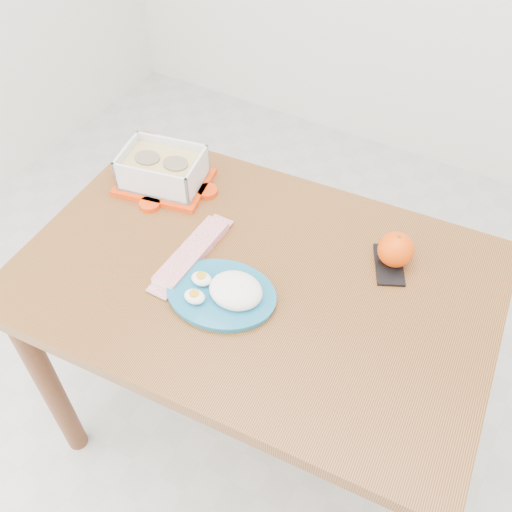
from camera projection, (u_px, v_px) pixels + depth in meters
The scene contains 7 objects.
ground at pixel (271, 468), 1.77m from camera, with size 3.50×3.50×0.00m, color #B7B7B2.
dining_table at pixel (256, 303), 1.41m from camera, with size 1.14×0.81×0.75m.
food_container at pixel (163, 170), 1.50m from camera, with size 0.27×0.22×0.10m.
orange_fruit at pixel (396, 250), 1.32m from camera, with size 0.08×0.08×0.08m, color #FF3705.
rice_plate at pixel (226, 291), 1.26m from camera, with size 0.29×0.29×0.07m.
candy_bar at pixel (192, 253), 1.35m from camera, with size 0.24×0.06×0.02m, color red.
smartphone at pixel (389, 265), 1.34m from camera, with size 0.06×0.13×0.01m, color black.
Camera 1 is at (0.31, -0.64, 1.75)m, focal length 40.00 mm.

